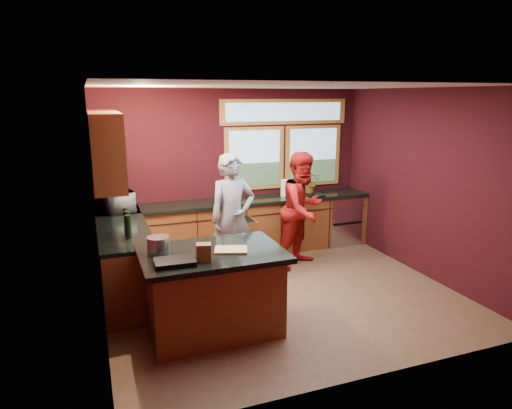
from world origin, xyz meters
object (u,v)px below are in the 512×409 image
person_grey (233,218)px  stock_pot (158,245)px  cutting_board (231,250)px  island (213,291)px  person_red (303,209)px

person_grey → stock_pot: 1.71m
cutting_board → stock_pot: (-0.75, 0.20, 0.08)m
cutting_board → stock_pot: bearing=165.1°
island → person_grey: 1.57m
island → person_red: bearing=39.9°
island → cutting_board: bearing=-14.0°
person_red → stock_pot: 2.78m
person_grey → person_red: 1.21m
cutting_board → person_grey: bearing=71.9°
island → cutting_board: (0.20, -0.05, 0.48)m
person_red → stock_pot: bearing=-176.3°
person_grey → cutting_board: person_grey is taller
person_red → person_grey: bearing=162.7°
person_grey → stock_pot: (-1.21, -1.20, 0.13)m
person_red → island: bearing=-166.6°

